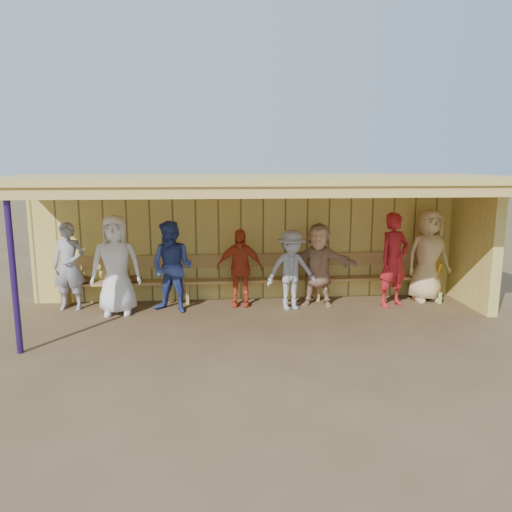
{
  "coord_description": "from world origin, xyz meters",
  "views": [
    {
      "loc": [
        -0.77,
        -8.55,
        2.74
      ],
      "look_at": [
        0.0,
        0.35,
        1.05
      ],
      "focal_mm": 35.0,
      "sensor_mm": 36.0,
      "label": 1
    }
  ],
  "objects_px": {
    "player_f": "(318,265)",
    "player_h": "(428,256)",
    "player_a": "(69,266)",
    "player_c": "(172,267)",
    "bench": "(253,275)",
    "player_e": "(291,270)",
    "player_b": "(116,265)",
    "player_g": "(394,260)",
    "player_d": "(240,268)"
  },
  "relations": [
    {
      "from": "player_c",
      "to": "player_h",
      "type": "relative_size",
      "value": 0.92
    },
    {
      "from": "player_b",
      "to": "bench",
      "type": "bearing_deg",
      "value": 11.06
    },
    {
      "from": "player_a",
      "to": "player_d",
      "type": "height_order",
      "value": "player_a"
    },
    {
      "from": "player_f",
      "to": "player_a",
      "type": "bearing_deg",
      "value": -166.23
    },
    {
      "from": "player_b",
      "to": "player_f",
      "type": "xyz_separation_m",
      "value": [
        3.76,
        0.22,
        -0.11
      ]
    },
    {
      "from": "player_d",
      "to": "player_e",
      "type": "height_order",
      "value": "player_e"
    },
    {
      "from": "player_b",
      "to": "player_d",
      "type": "distance_m",
      "value": 2.28
    },
    {
      "from": "player_e",
      "to": "player_f",
      "type": "height_order",
      "value": "player_f"
    },
    {
      "from": "player_e",
      "to": "player_f",
      "type": "xyz_separation_m",
      "value": [
        0.55,
        0.2,
        0.05
      ]
    },
    {
      "from": "player_d",
      "to": "player_f",
      "type": "distance_m",
      "value": 1.51
    },
    {
      "from": "player_d",
      "to": "player_g",
      "type": "relative_size",
      "value": 0.83
    },
    {
      "from": "player_g",
      "to": "player_h",
      "type": "relative_size",
      "value": 0.98
    },
    {
      "from": "player_c",
      "to": "player_e",
      "type": "distance_m",
      "value": 2.21
    },
    {
      "from": "player_c",
      "to": "bench",
      "type": "relative_size",
      "value": 0.22
    },
    {
      "from": "player_d",
      "to": "bench",
      "type": "bearing_deg",
      "value": 57.47
    },
    {
      "from": "player_d",
      "to": "player_f",
      "type": "bearing_deg",
      "value": 2.17
    },
    {
      "from": "player_a",
      "to": "player_b",
      "type": "distance_m",
      "value": 1.0
    },
    {
      "from": "player_f",
      "to": "bench",
      "type": "relative_size",
      "value": 0.21
    },
    {
      "from": "player_a",
      "to": "player_e",
      "type": "distance_m",
      "value": 4.15
    },
    {
      "from": "player_a",
      "to": "player_c",
      "type": "relative_size",
      "value": 0.98
    },
    {
      "from": "player_c",
      "to": "bench",
      "type": "distance_m",
      "value": 1.69
    },
    {
      "from": "player_f",
      "to": "player_h",
      "type": "height_order",
      "value": "player_h"
    },
    {
      "from": "player_a",
      "to": "player_d",
      "type": "bearing_deg",
      "value": 3.9
    },
    {
      "from": "player_f",
      "to": "player_h",
      "type": "relative_size",
      "value": 0.88
    },
    {
      "from": "bench",
      "to": "player_g",
      "type": "bearing_deg",
      "value": -12.53
    },
    {
      "from": "player_c",
      "to": "player_h",
      "type": "distance_m",
      "value": 5.0
    },
    {
      "from": "player_h",
      "to": "bench",
      "type": "xyz_separation_m",
      "value": [
        -3.46,
        0.31,
        -0.39
      ]
    },
    {
      "from": "player_h",
      "to": "bench",
      "type": "relative_size",
      "value": 0.24
    },
    {
      "from": "player_a",
      "to": "player_d",
      "type": "distance_m",
      "value": 3.18
    },
    {
      "from": "player_d",
      "to": "player_e",
      "type": "distance_m",
      "value": 1.0
    },
    {
      "from": "player_c",
      "to": "player_h",
      "type": "bearing_deg",
      "value": 28.56
    },
    {
      "from": "player_d",
      "to": "player_h",
      "type": "height_order",
      "value": "player_h"
    },
    {
      "from": "player_d",
      "to": "player_h",
      "type": "xyz_separation_m",
      "value": [
        3.74,
        0.04,
        0.17
      ]
    },
    {
      "from": "player_e",
      "to": "player_h",
      "type": "height_order",
      "value": "player_h"
    },
    {
      "from": "player_c",
      "to": "bench",
      "type": "xyz_separation_m",
      "value": [
        1.53,
        0.63,
        -0.32
      ]
    },
    {
      "from": "player_b",
      "to": "player_g",
      "type": "relative_size",
      "value": 1.01
    },
    {
      "from": "player_c",
      "to": "player_e",
      "type": "xyz_separation_m",
      "value": [
        2.21,
        -0.02,
        -0.09
      ]
    },
    {
      "from": "player_a",
      "to": "player_f",
      "type": "bearing_deg",
      "value": 2.76
    },
    {
      "from": "player_f",
      "to": "player_g",
      "type": "relative_size",
      "value": 0.89
    },
    {
      "from": "player_a",
      "to": "player_f",
      "type": "relative_size",
      "value": 1.03
    },
    {
      "from": "player_b",
      "to": "player_e",
      "type": "distance_m",
      "value": 3.21
    },
    {
      "from": "player_g",
      "to": "player_b",
      "type": "bearing_deg",
      "value": 158.61
    },
    {
      "from": "bench",
      "to": "player_d",
      "type": "bearing_deg",
      "value": -128.97
    },
    {
      "from": "player_h",
      "to": "player_a",
      "type": "bearing_deg",
      "value": 172.52
    },
    {
      "from": "player_c",
      "to": "player_d",
      "type": "bearing_deg",
      "value": 37.77
    },
    {
      "from": "player_b",
      "to": "player_h",
      "type": "xyz_separation_m",
      "value": [
        5.99,
        0.37,
        0.01
      ]
    },
    {
      "from": "player_b",
      "to": "player_h",
      "type": "distance_m",
      "value": 6.0
    },
    {
      "from": "player_g",
      "to": "bench",
      "type": "bearing_deg",
      "value": 145.17
    },
    {
      "from": "player_b",
      "to": "player_h",
      "type": "bearing_deg",
      "value": -0.33
    },
    {
      "from": "player_e",
      "to": "player_a",
      "type": "bearing_deg",
      "value": 162.63
    }
  ]
}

